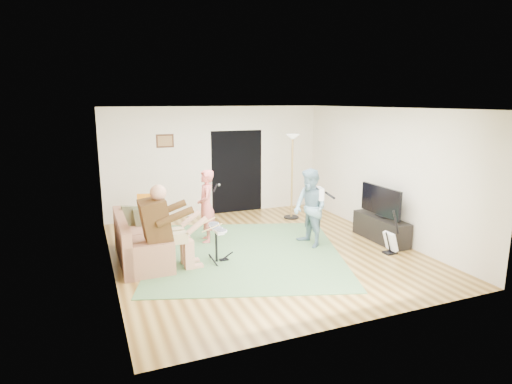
% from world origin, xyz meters
% --- Properties ---
extents(floor, '(6.00, 6.00, 0.00)m').
position_xyz_m(floor, '(0.00, 0.00, 0.00)').
color(floor, brown).
rests_on(floor, ground).
extents(walls, '(5.50, 6.00, 2.70)m').
position_xyz_m(walls, '(0.00, 0.00, 1.35)').
color(walls, silver).
rests_on(walls, floor).
extents(ceiling, '(6.00, 6.00, 0.00)m').
position_xyz_m(ceiling, '(0.00, 0.00, 2.70)').
color(ceiling, white).
rests_on(ceiling, walls).
extents(window_blinds, '(0.00, 2.05, 2.05)m').
position_xyz_m(window_blinds, '(-2.74, 0.20, 1.55)').
color(window_blinds, '#92592D').
rests_on(window_blinds, walls).
extents(doorway, '(2.10, 0.00, 2.10)m').
position_xyz_m(doorway, '(0.55, 2.99, 1.05)').
color(doorway, black).
rests_on(doorway, walls).
extents(picture_frame, '(0.42, 0.03, 0.32)m').
position_xyz_m(picture_frame, '(-1.25, 2.99, 1.90)').
color(picture_frame, '#3F2314').
rests_on(picture_frame, walls).
extents(area_rug, '(4.50, 4.67, 0.02)m').
position_xyz_m(area_rug, '(-0.34, -0.00, 0.01)').
color(area_rug, '#4B7346').
rests_on(area_rug, floor).
extents(sofa, '(0.82, 1.99, 0.81)m').
position_xyz_m(sofa, '(-2.29, 0.41, 0.27)').
color(sofa, '#9F6B4F').
rests_on(sofa, floor).
extents(drummer, '(0.97, 0.54, 1.49)m').
position_xyz_m(drummer, '(-1.85, -0.24, 0.58)').
color(drummer, '#472D14').
rests_on(drummer, sofa).
extents(drum_kit, '(0.37, 0.66, 0.68)m').
position_xyz_m(drum_kit, '(-1.00, -0.24, 0.30)').
color(drum_kit, black).
rests_on(drum_kit, floor).
extents(singer, '(0.46, 0.61, 1.49)m').
position_xyz_m(singer, '(-0.84, 0.94, 0.74)').
color(singer, '#D9655E').
rests_on(singer, floor).
extents(microphone, '(0.06, 0.06, 0.24)m').
position_xyz_m(microphone, '(-0.64, 0.94, 1.11)').
color(microphone, black).
rests_on(microphone, singer).
extents(guitarist, '(0.66, 0.80, 1.55)m').
position_xyz_m(guitarist, '(0.97, -0.09, 0.77)').
color(guitarist, '#6F92A2').
rests_on(guitarist, floor).
extents(guitar_held, '(0.26, 0.61, 0.26)m').
position_xyz_m(guitar_held, '(1.17, -0.09, 1.05)').
color(guitar_held, silver).
rests_on(guitar_held, guitarist).
extents(guitar_spare, '(0.30, 0.27, 0.84)m').
position_xyz_m(guitar_spare, '(2.18, -1.05, 0.24)').
color(guitar_spare, black).
rests_on(guitar_spare, floor).
extents(torchiere_lamp, '(0.37, 0.37, 2.05)m').
position_xyz_m(torchiere_lamp, '(1.57, 1.90, 1.41)').
color(torchiere_lamp, black).
rests_on(torchiere_lamp, floor).
extents(dining_chair, '(0.46, 0.48, 0.89)m').
position_xyz_m(dining_chair, '(-1.94, 1.78, 0.32)').
color(dining_chair, beige).
rests_on(dining_chair, floor).
extents(tv_cabinet, '(0.40, 1.40, 0.50)m').
position_xyz_m(tv_cabinet, '(2.50, -0.35, 0.25)').
color(tv_cabinet, black).
rests_on(tv_cabinet, floor).
extents(television, '(0.06, 1.17, 0.58)m').
position_xyz_m(television, '(2.45, -0.35, 0.85)').
color(television, black).
rests_on(television, tv_cabinet).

